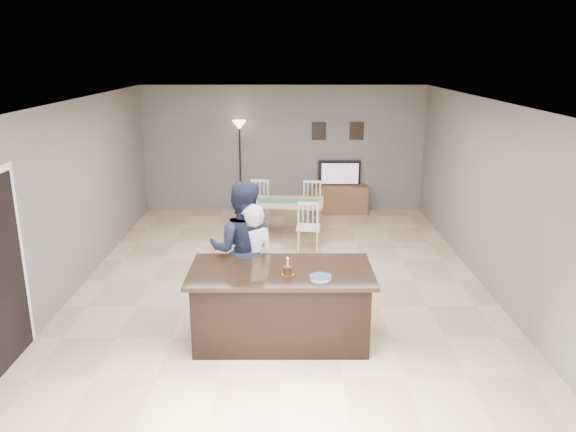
{
  "coord_description": "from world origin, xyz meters",
  "views": [
    {
      "loc": [
        0.07,
        -7.93,
        3.33
      ],
      "look_at": [
        0.09,
        -0.3,
        1.11
      ],
      "focal_mm": 35.0,
      "sensor_mm": 36.0,
      "label": 1
    }
  ],
  "objects_px": {
    "dining_table": "(282,208)",
    "floor_lamp": "(240,142)",
    "television": "(340,173)",
    "plate_stack": "(321,278)",
    "woman": "(253,262)",
    "birthday_cake": "(288,271)",
    "tv_console": "(339,200)",
    "man": "(243,250)",
    "kitchen_island": "(281,304)"
  },
  "relations": [
    {
      "from": "man",
      "to": "birthday_cake",
      "type": "height_order",
      "value": "man"
    },
    {
      "from": "television",
      "to": "plate_stack",
      "type": "bearing_deg",
      "value": 82.77
    },
    {
      "from": "kitchen_island",
      "to": "birthday_cake",
      "type": "xyz_separation_m",
      "value": [
        0.08,
        -0.16,
        0.5
      ]
    },
    {
      "from": "man",
      "to": "plate_stack",
      "type": "xyz_separation_m",
      "value": [
        0.95,
        -0.99,
        0.02
      ]
    },
    {
      "from": "birthday_cake",
      "to": "dining_table",
      "type": "xyz_separation_m",
      "value": [
        -0.1,
        4.03,
        -0.36
      ]
    },
    {
      "from": "dining_table",
      "to": "television",
      "type": "bearing_deg",
      "value": 60.34
    },
    {
      "from": "tv_console",
      "to": "man",
      "type": "relative_size",
      "value": 0.67
    },
    {
      "from": "tv_console",
      "to": "birthday_cake",
      "type": "relative_size",
      "value": 5.65
    },
    {
      "from": "woman",
      "to": "floor_lamp",
      "type": "distance_m",
      "value": 5.13
    },
    {
      "from": "birthday_cake",
      "to": "dining_table",
      "type": "distance_m",
      "value": 4.05
    },
    {
      "from": "dining_table",
      "to": "plate_stack",
      "type": "bearing_deg",
      "value": -78.65
    },
    {
      "from": "woman",
      "to": "floor_lamp",
      "type": "bearing_deg",
      "value": -93.65
    },
    {
      "from": "kitchen_island",
      "to": "dining_table",
      "type": "height_order",
      "value": "dining_table"
    },
    {
      "from": "television",
      "to": "birthday_cake",
      "type": "xyz_separation_m",
      "value": [
        -1.12,
        -5.8,
        0.09
      ]
    },
    {
      "from": "tv_console",
      "to": "television",
      "type": "bearing_deg",
      "value": 90.0
    },
    {
      "from": "woman",
      "to": "floor_lamp",
      "type": "relative_size",
      "value": 0.78
    },
    {
      "from": "television",
      "to": "woman",
      "type": "relative_size",
      "value": 0.59
    },
    {
      "from": "tv_console",
      "to": "dining_table",
      "type": "bearing_deg",
      "value": -125.68
    },
    {
      "from": "tv_console",
      "to": "television",
      "type": "distance_m",
      "value": 0.57
    },
    {
      "from": "woman",
      "to": "birthday_cake",
      "type": "bearing_deg",
      "value": 112.02
    },
    {
      "from": "birthday_cake",
      "to": "man",
      "type": "bearing_deg",
      "value": 124.07
    },
    {
      "from": "plate_stack",
      "to": "dining_table",
      "type": "bearing_deg",
      "value": 96.42
    },
    {
      "from": "birthday_cake",
      "to": "woman",
      "type": "bearing_deg",
      "value": 121.95
    },
    {
      "from": "television",
      "to": "birthday_cake",
      "type": "bearing_deg",
      "value": 79.06
    },
    {
      "from": "kitchen_island",
      "to": "floor_lamp",
      "type": "distance_m",
      "value": 5.77
    },
    {
      "from": "tv_console",
      "to": "television",
      "type": "xyz_separation_m",
      "value": [
        0.0,
        0.07,
        0.56
      ]
    },
    {
      "from": "dining_table",
      "to": "birthday_cake",
      "type": "bearing_deg",
      "value": -83.64
    },
    {
      "from": "birthday_cake",
      "to": "television",
      "type": "bearing_deg",
      "value": 79.06
    },
    {
      "from": "kitchen_island",
      "to": "floor_lamp",
      "type": "relative_size",
      "value": 1.08
    },
    {
      "from": "tv_console",
      "to": "woman",
      "type": "height_order",
      "value": "woman"
    },
    {
      "from": "kitchen_island",
      "to": "tv_console",
      "type": "distance_m",
      "value": 5.7
    },
    {
      "from": "kitchen_island",
      "to": "birthday_cake",
      "type": "relative_size",
      "value": 10.13
    },
    {
      "from": "kitchen_island",
      "to": "television",
      "type": "distance_m",
      "value": 5.78
    },
    {
      "from": "television",
      "to": "plate_stack",
      "type": "distance_m",
      "value": 5.99
    },
    {
      "from": "tv_console",
      "to": "woman",
      "type": "distance_m",
      "value": 5.28
    },
    {
      "from": "plate_stack",
      "to": "kitchen_island",
      "type": "bearing_deg",
      "value": 146.28
    },
    {
      "from": "tv_console",
      "to": "dining_table",
      "type": "height_order",
      "value": "dining_table"
    },
    {
      "from": "dining_table",
      "to": "floor_lamp",
      "type": "distance_m",
      "value": 2.17
    },
    {
      "from": "woman",
      "to": "plate_stack",
      "type": "distance_m",
      "value": 1.18
    },
    {
      "from": "man",
      "to": "television",
      "type": "bearing_deg",
      "value": -105.54
    },
    {
      "from": "dining_table",
      "to": "floor_lamp",
      "type": "xyz_separation_m",
      "value": [
        -0.9,
        1.72,
        0.96
      ]
    },
    {
      "from": "tv_console",
      "to": "plate_stack",
      "type": "distance_m",
      "value": 5.95
    },
    {
      "from": "kitchen_island",
      "to": "tv_console",
      "type": "xyz_separation_m",
      "value": [
        1.2,
        5.57,
        -0.15
      ]
    },
    {
      "from": "television",
      "to": "dining_table",
      "type": "height_order",
      "value": "television"
    },
    {
      "from": "television",
      "to": "woman",
      "type": "height_order",
      "value": "woman"
    },
    {
      "from": "plate_stack",
      "to": "floor_lamp",
      "type": "xyz_separation_m",
      "value": [
        -1.37,
        5.89,
        0.63
      ]
    },
    {
      "from": "kitchen_island",
      "to": "tv_console",
      "type": "bearing_deg",
      "value": 77.84
    },
    {
      "from": "floor_lamp",
      "to": "plate_stack",
      "type": "bearing_deg",
      "value": -76.93
    },
    {
      "from": "tv_console",
      "to": "plate_stack",
      "type": "relative_size",
      "value": 4.84
    },
    {
      "from": "kitchen_island",
      "to": "floor_lamp",
      "type": "bearing_deg",
      "value": 99.35
    }
  ]
}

